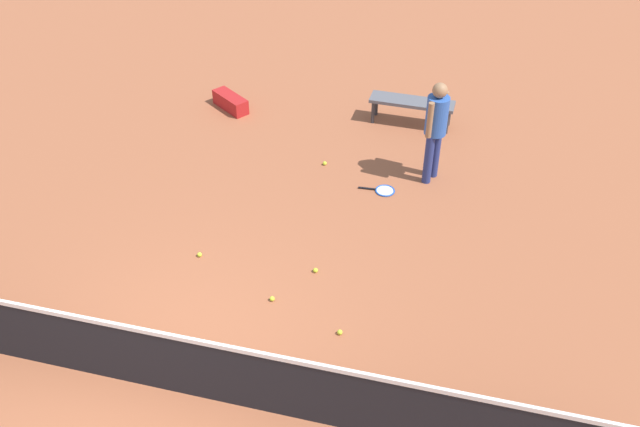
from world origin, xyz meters
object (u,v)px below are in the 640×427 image
object	(u,v)px
tennis_ball_stray_left	(325,163)
courtside_bench	(412,104)
tennis_ball_by_net	(340,332)
tennis_ball_midcourt	(315,270)
player_near_side	(436,124)
tennis_ball_baseline	(272,299)
equipment_bag	(229,101)
tennis_ball_near_player	(200,255)
tennis_racket_near_player	(383,190)

from	to	relation	value
tennis_ball_stray_left	courtside_bench	world-z (taller)	courtside_bench
tennis_ball_by_net	tennis_ball_midcourt	xyz separation A→B (m)	(0.57, -1.01, 0.00)
tennis_ball_by_net	tennis_ball_stray_left	size ratio (longest dim) A/B	1.00
player_near_side	tennis_ball_baseline	size ratio (longest dim) A/B	25.76
tennis_ball_midcourt	tennis_ball_stray_left	bearing A→B (deg)	-78.90
player_near_side	equipment_bag	xyz separation A→B (m)	(3.94, -1.40, -0.87)
tennis_ball_by_net	tennis_ball_baseline	distance (m)	1.04
tennis_ball_by_net	tennis_ball_midcourt	bearing A→B (deg)	-60.55
player_near_side	tennis_ball_near_player	bearing A→B (deg)	42.98
player_near_side	tennis_ball_near_player	distance (m)	4.06
tennis_ball_midcourt	equipment_bag	distance (m)	4.83
tennis_ball_by_net	equipment_bag	size ratio (longest dim) A/B	0.08
tennis_ball_near_player	tennis_ball_baseline	size ratio (longest dim) A/B	1.00
player_near_side	tennis_racket_near_player	bearing A→B (deg)	38.51
courtside_bench	tennis_ball_stray_left	bearing A→B (deg)	54.80
player_near_side	tennis_ball_midcourt	distance (m)	3.04
player_near_side	tennis_ball_near_player	size ratio (longest dim) A/B	25.76
tennis_ball_by_net	tennis_ball_stray_left	xyz separation A→B (m)	(1.07, -3.57, 0.00)
tennis_racket_near_player	tennis_ball_stray_left	world-z (taller)	tennis_ball_stray_left
player_near_side	tennis_ball_midcourt	bearing A→B (deg)	64.61
tennis_ball_midcourt	tennis_racket_near_player	bearing A→B (deg)	-105.41
tennis_ball_stray_left	tennis_racket_near_player	bearing A→B (deg)	155.49
tennis_racket_near_player	player_near_side	bearing A→B (deg)	-141.49
tennis_ball_by_net	courtside_bench	distance (m)	5.27
tennis_ball_stray_left	courtside_bench	bearing A→B (deg)	-125.20
tennis_ball_midcourt	player_near_side	bearing A→B (deg)	-115.39
tennis_ball_stray_left	tennis_ball_by_net	bearing A→B (deg)	106.70
player_near_side	tennis_ball_stray_left	size ratio (longest dim) A/B	25.76
player_near_side	tennis_ball_by_net	xyz separation A→B (m)	(0.67, 3.61, -0.98)
tennis_ball_near_player	tennis_ball_by_net	distance (m)	2.40
tennis_ball_near_player	equipment_bag	distance (m)	4.22
tennis_ball_stray_left	tennis_ball_baseline	bearing A→B (deg)	91.64
tennis_racket_near_player	tennis_ball_baseline	size ratio (longest dim) A/B	8.95
tennis_ball_midcourt	tennis_ball_by_net	bearing A→B (deg)	119.45
player_near_side	tennis_ball_near_player	xyz separation A→B (m)	(2.89, 2.69, -0.98)
tennis_racket_near_player	tennis_ball_by_net	world-z (taller)	tennis_ball_by_net
tennis_ball_stray_left	player_near_side	bearing A→B (deg)	-178.74
tennis_ball_midcourt	tennis_ball_baseline	xyz separation A→B (m)	(0.41, 0.66, 0.00)
tennis_ball_baseline	tennis_ball_stray_left	world-z (taller)	same
courtside_bench	equipment_bag	xyz separation A→B (m)	(3.39, 0.25, -0.28)
courtside_bench	equipment_bag	size ratio (longest dim) A/B	1.86
tennis_ball_midcourt	tennis_ball_stray_left	size ratio (longest dim) A/B	1.00
courtside_bench	player_near_side	bearing A→B (deg)	108.44
tennis_racket_near_player	tennis_ball_by_net	xyz separation A→B (m)	(0.00, 3.08, 0.02)
tennis_racket_near_player	equipment_bag	bearing A→B (deg)	-30.47
tennis_ball_by_net	courtside_bench	bearing A→B (deg)	-91.28
player_near_side	tennis_ball_baseline	xyz separation A→B (m)	(1.65, 3.26, -0.98)
player_near_side	tennis_ball_by_net	distance (m)	3.80
tennis_ball_near_player	tennis_ball_midcourt	bearing A→B (deg)	-176.98
tennis_ball_by_net	tennis_ball_baseline	size ratio (longest dim) A/B	1.00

